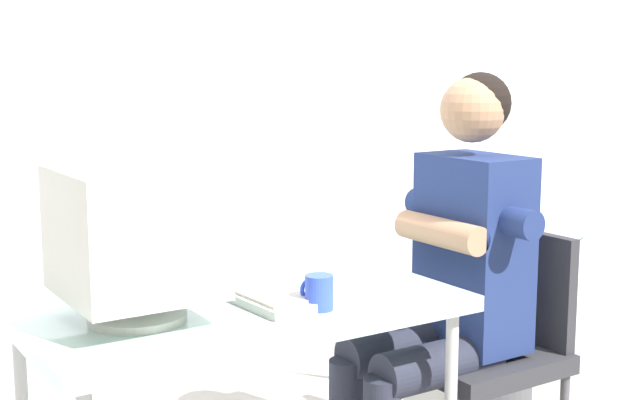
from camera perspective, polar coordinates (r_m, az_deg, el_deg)
name	(u,v)px	position (r m, az deg, el deg)	size (l,w,h in m)	color
wall_back	(143,34)	(3.69, -11.57, 10.65)	(8.00, 0.10, 3.00)	silver
desk	(239,319)	(2.39, -5.33, -7.84)	(1.16, 0.68, 0.75)	#B7B7BC
crt_monitor	(136,234)	(2.17, -12.03, -2.18)	(0.36, 0.38, 0.38)	silver
keyboard	(254,292)	(2.38, -4.41, -6.07)	(0.19, 0.47, 0.03)	silver
office_chair	(490,340)	(2.92, 11.14, -9.04)	(0.47, 0.47, 0.84)	#4C4C51
person_seated	(448,274)	(2.73, 8.42, -4.88)	(0.71, 0.54, 1.36)	navy
potted_plant	(497,335)	(3.55, 11.60, -8.73)	(0.76, 0.71, 0.83)	#4C4C51
desk_mug	(318,292)	(2.26, -0.11, -6.09)	(0.07, 0.08, 0.09)	blue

